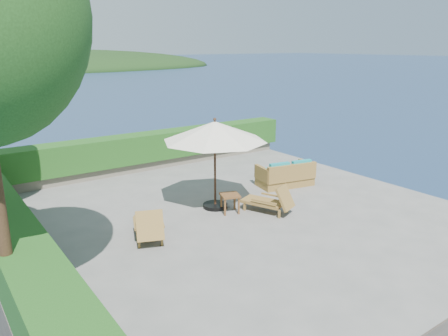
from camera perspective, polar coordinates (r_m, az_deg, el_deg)
ground at (r=12.17m, az=1.03°, el=-6.05°), size 12.00×12.00×0.00m
foundation at (r=12.83m, az=0.99°, el=-12.49°), size 12.00×12.00×3.00m
ocean at (r=13.57m, az=0.96°, el=-17.89°), size 600.00×600.00×0.00m
offshore_island at (r=152.61m, az=-23.77°, el=11.68°), size 126.00×57.60×12.60m
planter_wall_far at (r=16.72m, az=-10.40°, el=0.46°), size 12.00×0.60×0.36m
planter_wall_left at (r=10.14m, az=-25.98°, el=-11.33°), size 0.60×12.00×0.36m
hedge_far at (r=16.56m, az=-10.51°, el=2.70°), size 12.40×0.90×1.00m
hedge_left at (r=9.87m, az=-26.44°, el=-7.84°), size 0.90×12.40×1.00m
patio_umbrella at (r=12.04m, az=-1.21°, el=4.70°), size 2.94×2.94×2.62m
lounge_left at (r=10.70m, az=-9.82°, el=-7.35°), size 1.13×1.64×0.88m
lounge_right at (r=12.24m, az=6.05°, el=-4.27°), size 1.10×1.56×0.83m
side_table at (r=12.14m, az=0.78°, el=-3.88°), size 0.64×0.64×0.54m
wicker_loveseat at (r=14.59m, az=8.09°, el=-1.01°), size 1.97×1.27×0.90m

